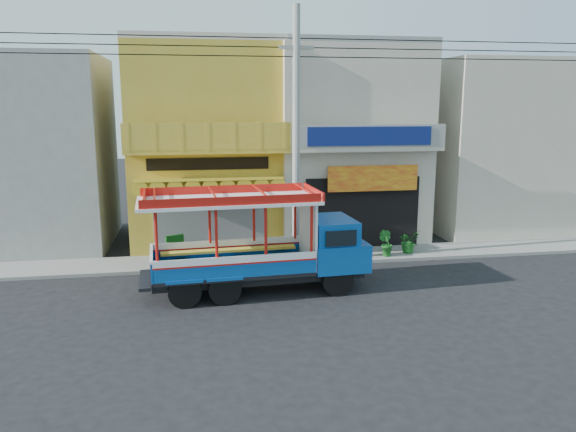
# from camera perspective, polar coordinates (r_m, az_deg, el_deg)

# --- Properties ---
(ground) EXTENTS (90.00, 90.00, 0.00)m
(ground) POSITION_cam_1_polar(r_m,az_deg,el_deg) (17.63, 5.99, -7.75)
(ground) COLOR black
(ground) RESTS_ON ground
(sidewalk) EXTENTS (30.00, 2.00, 0.12)m
(sidewalk) POSITION_cam_1_polar(r_m,az_deg,el_deg) (21.31, 3.10, -4.13)
(sidewalk) COLOR slate
(sidewalk) RESTS_ON ground
(shophouse_left) EXTENTS (6.00, 7.50, 8.24)m
(shophouse_left) POSITION_cam_1_polar(r_m,az_deg,el_deg) (24.04, -8.35, 7.35)
(shophouse_left) COLOR #B68E28
(shophouse_left) RESTS_ON ground
(shophouse_right) EXTENTS (6.00, 6.75, 8.24)m
(shophouse_right) POSITION_cam_1_polar(r_m,az_deg,el_deg) (24.92, 5.70, 7.55)
(shophouse_right) COLOR #BBB199
(shophouse_right) RESTS_ON ground
(party_pilaster) EXTENTS (0.35, 0.30, 8.00)m
(party_pilaster) POSITION_cam_1_polar(r_m,az_deg,el_deg) (21.24, 0.06, 6.65)
(party_pilaster) COLOR #BBB199
(party_pilaster) RESTS_ON ground
(filler_building_left) EXTENTS (6.00, 6.00, 7.60)m
(filler_building_left) POSITION_cam_1_polar(r_m,az_deg,el_deg) (24.93, -24.71, 5.86)
(filler_building_left) COLOR gray
(filler_building_left) RESTS_ON ground
(filler_building_right) EXTENTS (6.00, 6.00, 7.60)m
(filler_building_right) POSITION_cam_1_polar(r_m,az_deg,el_deg) (27.66, 19.89, 6.68)
(filler_building_right) COLOR #BBB199
(filler_building_right) RESTS_ON ground
(utility_pole) EXTENTS (28.00, 0.26, 9.00)m
(utility_pole) POSITION_cam_1_polar(r_m,az_deg,el_deg) (19.68, 1.26, 9.28)
(utility_pole) COLOR gray
(utility_pole) RESTS_ON ground
(songthaew_truck) EXTENTS (7.00, 2.67, 3.21)m
(songthaew_truck) POSITION_cam_1_polar(r_m,az_deg,el_deg) (17.31, -1.58, -2.70)
(songthaew_truck) COLOR black
(songthaew_truck) RESTS_ON ground
(green_sign) EXTENTS (0.64, 0.51, 1.02)m
(green_sign) POSITION_cam_1_polar(r_m,az_deg,el_deg) (20.56, -11.39, -3.52)
(green_sign) COLOR black
(green_sign) RESTS_ON sidewalk
(potted_plant_a) EXTENTS (0.98, 0.92, 0.89)m
(potted_plant_a) POSITION_cam_1_polar(r_m,az_deg,el_deg) (22.02, 12.16, -2.51)
(potted_plant_a) COLOR #18541B
(potted_plant_a) RESTS_ON sidewalk
(potted_plant_b) EXTENTS (0.67, 0.68, 0.96)m
(potted_plant_b) POSITION_cam_1_polar(r_m,az_deg,el_deg) (21.36, 9.91, -2.75)
(potted_plant_b) COLOR #18541B
(potted_plant_b) RESTS_ON sidewalk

